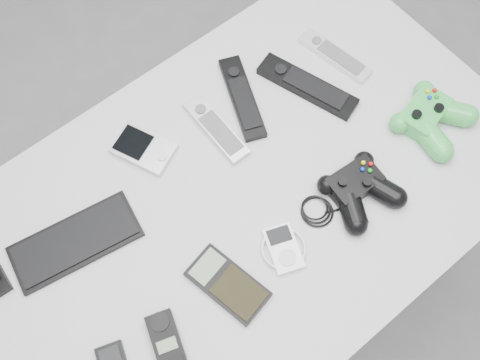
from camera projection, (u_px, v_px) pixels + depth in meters
floor at (242, 308)px, 1.86m from camera, size 3.50×3.50×0.00m
desk at (251, 201)px, 1.24m from camera, size 1.18×0.76×0.79m
pda_keyboard at (75, 241)px, 1.13m from camera, size 0.27×0.15×0.02m
pda at (144, 148)px, 1.21m from camera, size 0.13×0.15×0.02m
remote_silver_a at (216, 128)px, 1.23m from camera, size 0.05×0.19×0.02m
remote_black_a at (242, 97)px, 1.26m from camera, size 0.13×0.22×0.02m
remote_black_b at (307, 86)px, 1.27m from camera, size 0.13×0.24×0.02m
remote_silver_b at (335, 55)px, 1.31m from camera, size 0.07×0.19×0.02m
cordless_handset at (171, 356)px, 1.03m from camera, size 0.10×0.17×0.03m
calculator at (228, 284)px, 1.09m from camera, size 0.11×0.17×0.02m
mp3_player at (284, 248)px, 1.12m from camera, size 0.12×0.12×0.02m
controller_black at (359, 188)px, 1.15m from camera, size 0.27×0.18×0.05m
controller_green at (431, 117)px, 1.22m from camera, size 0.19×0.20×0.05m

